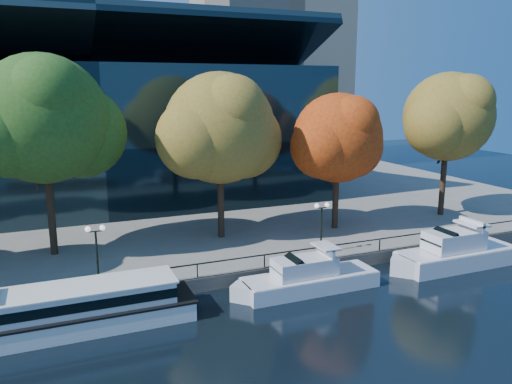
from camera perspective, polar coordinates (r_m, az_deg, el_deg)
name	(u,v)px	position (r m, az deg, el deg)	size (l,w,h in m)	color
ground	(212,310)	(32.42, -5.04, -13.29)	(160.00, 160.00, 0.00)	black
promenade	(127,192)	(66.34, -14.54, 0.00)	(90.00, 67.08, 1.00)	slate
railing	(197,264)	(34.56, -6.74, -8.21)	(88.20, 0.08, 0.99)	black
convention_building	(93,134)	(60.25, -18.10, 6.33)	(50.00, 24.57, 21.43)	black
tour_boat	(58,310)	(31.35, -21.71, -12.42)	(16.22, 3.62, 3.08)	white
cruiser_near	(305,278)	(34.86, 5.63, -9.72)	(10.65, 2.74, 3.08)	silver
cruiser_far	(453,253)	(41.92, 21.60, -6.45)	(11.25, 3.12, 3.67)	silver
tree_2	(46,122)	(40.32, -22.86, 7.42)	(11.99, 9.83, 15.26)	black
tree_3	(222,131)	(41.93, -3.88, 7.02)	(11.61, 9.52, 14.05)	black
tree_4	(339,140)	(45.38, 9.52, 5.89)	(9.99, 8.20, 12.30)	black
tree_5	(450,119)	(53.09, 21.26, 7.80)	(10.87, 8.91, 14.24)	black
lamp_1	(96,241)	(34.07, -17.81, -5.39)	(1.26, 0.36, 4.03)	black
lamp_2	(322,216)	(38.92, 7.51, -2.76)	(1.26, 0.36, 4.03)	black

